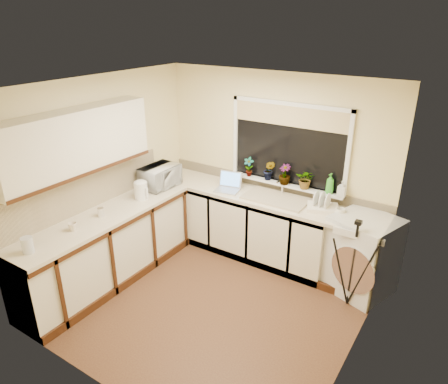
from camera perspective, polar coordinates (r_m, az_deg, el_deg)
floor at (r=4.98m, az=-1.88°, el=-14.84°), size 3.20×3.20×0.00m
ceiling at (r=3.97m, az=-2.36°, el=14.25°), size 3.20×3.20×0.00m
wall_back at (r=5.53m, az=6.85°, el=3.59°), size 3.20×0.00×3.20m
wall_front at (r=3.38m, az=-17.10°, el=-10.98°), size 3.20×0.00×3.20m
wall_left at (r=5.35m, az=-16.30°, el=2.08°), size 0.00×3.00×3.00m
wall_right at (r=3.75m, az=18.55°, el=-7.53°), size 0.00×3.00×3.00m
base_cabinet_back at (r=5.75m, az=2.23°, el=-4.13°), size 2.55×0.60×0.86m
base_cabinet_left at (r=5.30m, az=-15.59°, el=-7.59°), size 0.54×2.40×0.86m
worktop_back at (r=5.41m, az=5.26°, el=-0.74°), size 3.20×0.60×0.04m
worktop_left at (r=5.09m, az=-16.12°, el=-3.22°), size 0.60×2.40×0.04m
upper_cabinet at (r=4.79m, az=-19.79°, el=6.48°), size 0.28×1.90×0.70m
splashback_left at (r=5.20m, az=-18.53°, el=0.01°), size 0.02×2.40×0.45m
splashback_back at (r=5.61m, az=6.68°, el=1.10°), size 3.20×0.02×0.14m
window_glass at (r=5.34m, az=8.87°, el=6.42°), size 1.50×0.02×1.00m
window_blind at (r=5.23m, az=9.01°, el=10.29°), size 1.50×0.02×0.25m
windowsill at (r=5.46m, az=8.30°, el=1.11°), size 1.60×0.14×0.03m
sink at (r=5.32m, az=7.17°, el=-0.89°), size 0.82×0.46×0.03m
faucet at (r=5.43m, az=8.07°, el=0.79°), size 0.03×0.03×0.24m
washing_machine at (r=5.17m, az=18.50°, el=-8.22°), size 0.84×0.83×0.95m
laptop at (r=5.56m, az=0.66°, el=0.96°), size 0.36×0.35×0.23m
kettle at (r=5.36m, az=-11.39°, el=0.18°), size 0.17×0.17×0.22m
dish_rack at (r=5.13m, az=13.43°, el=-2.15°), size 0.44×0.39×0.05m
tripod at (r=4.85m, az=17.30°, el=-9.46°), size 0.65×0.65×1.07m
glass_jug at (r=4.54m, az=-25.48°, el=-6.63°), size 0.11×0.11×0.16m
steel_jar at (r=5.03m, az=-16.64°, el=-2.68°), size 0.08×0.08×0.10m
microwave at (r=5.69m, az=-8.84°, el=2.12°), size 0.37×0.53×0.29m
plant_a at (r=5.60m, az=3.43°, el=3.48°), size 0.15×0.11×0.26m
plant_b at (r=5.49m, az=6.24°, el=3.00°), size 0.16×0.14×0.27m
plant_c at (r=5.37m, az=8.37°, el=2.43°), size 0.17×0.17×0.27m
plant_d at (r=5.28m, az=11.22°, el=1.75°), size 0.25×0.23×0.25m
soap_bottle_green at (r=5.20m, az=14.41°, el=1.13°), size 0.11×0.11×0.26m
soap_bottle_clear at (r=5.15m, az=15.96°, el=0.43°), size 0.09×0.09×0.20m
cup_back at (r=5.03m, az=15.77°, el=-2.68°), size 0.13×0.13×0.09m
cup_left at (r=4.81m, az=-20.15°, el=-4.51°), size 0.13×0.13×0.09m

